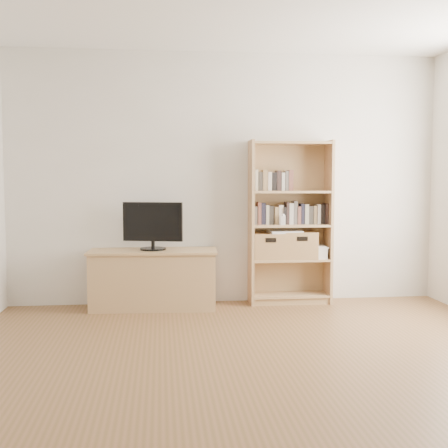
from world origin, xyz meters
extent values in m
cube|color=brown|center=(0.00, 0.00, 0.00)|extent=(4.50, 5.00, 0.01)
cube|color=beige|center=(0.00, 2.50, 1.30)|extent=(4.50, 0.02, 2.60)
cube|color=tan|center=(-0.77, 2.27, 0.28)|extent=(1.26, 0.53, 0.57)
cube|color=tan|center=(0.65, 2.35, 0.85)|extent=(0.85, 0.31, 1.70)
cube|color=black|center=(-0.77, 2.27, 0.83)|extent=(0.59, 0.19, 0.47)
cube|color=#564F4B|center=(0.65, 2.37, 0.93)|extent=(0.77, 0.18, 0.20)
cube|color=#564F4B|center=(0.46, 2.37, 1.29)|extent=(0.42, 0.16, 0.22)
cube|color=white|center=(0.55, 2.26, 0.88)|extent=(0.05, 0.04, 0.09)
cube|color=olive|center=(0.42, 2.35, 0.61)|extent=(0.33, 0.28, 0.27)
cube|color=olive|center=(0.75, 2.34, 0.61)|extent=(0.35, 0.30, 0.28)
cube|color=silver|center=(0.59, 2.33, 0.75)|extent=(0.35, 0.26, 0.03)
cube|color=beige|center=(0.94, 2.34, 0.53)|extent=(0.18, 0.25, 0.11)
camera|label=1|loc=(-0.69, -3.35, 1.32)|focal=45.00mm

